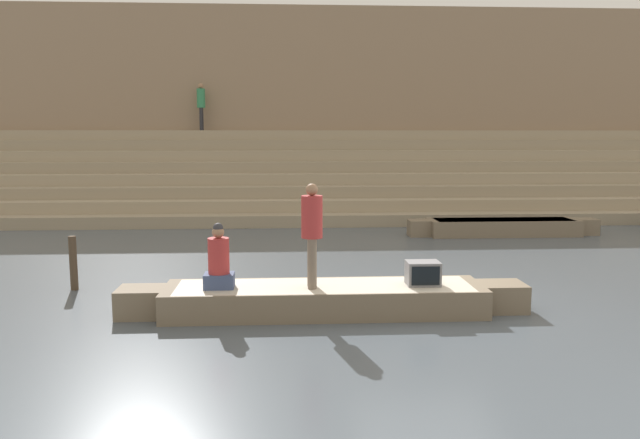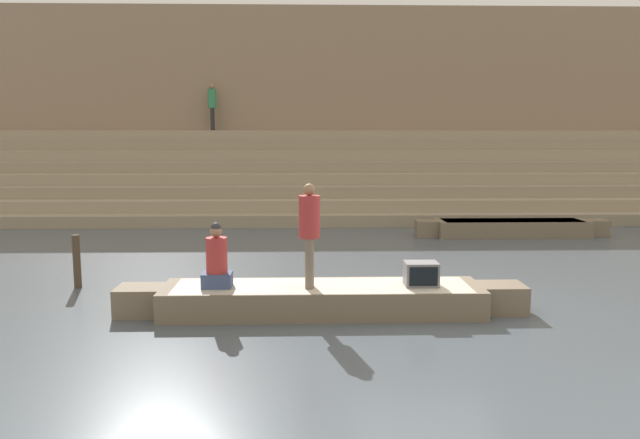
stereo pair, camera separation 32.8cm
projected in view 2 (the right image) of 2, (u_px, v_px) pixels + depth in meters
ground_plane at (429, 303)px, 10.56m from camera, size 120.00×120.00×0.00m
ghat_steps at (361, 183)px, 22.86m from camera, size 36.00×6.03×3.00m
back_wall at (355, 109)px, 25.18m from camera, size 34.20×1.28×7.81m
rowboat_main at (322, 298)px, 9.98m from camera, size 6.52×1.31×0.45m
person_standing at (309, 228)px, 9.70m from camera, size 0.33×0.33×1.64m
person_rowing at (217, 261)px, 9.79m from camera, size 0.47×0.37×1.03m
tv_set at (421, 274)px, 9.92m from camera, size 0.52×0.41×0.38m
moored_boat_shore at (512, 228)px, 17.54m from camera, size 5.42×1.03×0.45m
mooring_post at (77, 262)px, 11.57m from camera, size 0.14×0.14×1.00m
person_on_steps at (212, 103)px, 24.04m from camera, size 0.31×0.31×1.79m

